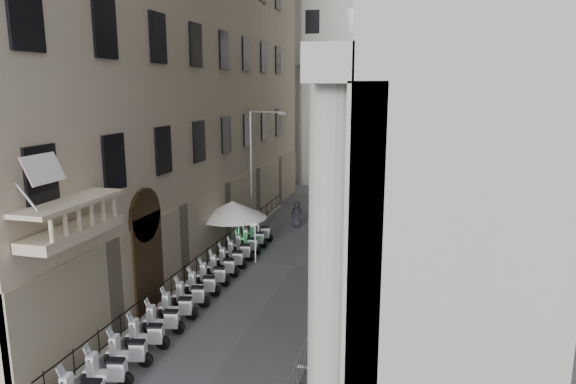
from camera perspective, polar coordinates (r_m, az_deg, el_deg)
name	(u,v)px	position (r m, az deg, el deg)	size (l,w,h in m)	color
far_building	(360,36)	(56.05, 7.98, 16.74)	(22.00, 10.00, 30.00)	#A5A29C
iron_fence	(214,266)	(29.34, -8.21, -8.19)	(0.30, 28.00, 1.40)	black
blue_awning	(378,237)	(34.94, 9.96, -4.99)	(1.60, 3.00, 3.00)	navy
scooter_3	(130,367)	(20.31, -17.17, -18.04)	(0.56, 1.40, 1.50)	white
scooter_4	(148,349)	(21.28, -15.27, -16.48)	(0.56, 1.40, 1.50)	white
scooter_5	(164,333)	(22.29, -13.57, -15.03)	(0.56, 1.40, 1.50)	white
scooter_6	(179,320)	(23.33, -12.04, -13.70)	(0.56, 1.40, 1.50)	white
scooter_7	(192,307)	(24.39, -10.65, -12.48)	(0.56, 1.40, 1.50)	white
scooter_8	(203,296)	(25.48, -9.40, -11.36)	(0.56, 1.40, 1.50)	white
scooter_9	(214,286)	(26.59, -8.26, -10.32)	(0.56, 1.40, 1.50)	white
scooter_10	(223,277)	(27.71, -7.21, -9.37)	(0.56, 1.40, 1.50)	white
scooter_11	(232,269)	(28.85, -6.25, -8.48)	(0.56, 1.40, 1.50)	white
scooter_12	(240,261)	(30.00, -5.37, -7.66)	(0.56, 1.40, 1.50)	white
scooter_13	(247,254)	(31.17, -4.56, -6.90)	(0.56, 1.40, 1.50)	white
scooter_14	(254,248)	(32.34, -3.81, -6.20)	(0.56, 1.40, 1.50)	white
scooter_15	(260,242)	(33.53, -3.11, -5.54)	(0.56, 1.40, 1.50)	white
barrier_2	(313,351)	(20.49, 2.80, -17.22)	(0.60, 2.40, 1.10)	#B0B3B8
barrier_3	(325,322)	(22.67, 4.11, -14.24)	(0.60, 2.40, 1.10)	#B0B3B8
barrier_4	(334,299)	(24.92, 5.17, -11.79)	(0.60, 2.40, 1.10)	#B0B3B8
barrier_5	(342,280)	(27.20, 6.03, -9.74)	(0.60, 2.40, 1.10)	#B0B3B8
barrier_6	(349,265)	(29.53, 6.75, -8.02)	(0.60, 2.40, 1.10)	#B0B3B8
barrier_7	(354,251)	(31.88, 7.36, -6.54)	(0.60, 2.40, 1.10)	#B0B3B8
barrier_8	(359,240)	(34.25, 7.88, -5.27)	(0.60, 2.40, 1.10)	#B0B3B8
security_tent	(237,211)	(30.09, -5.67, -2.17)	(4.04, 4.04, 3.28)	white
street_lamp	(255,163)	(33.84, -3.65, 3.29)	(2.69, 0.77, 8.36)	#989BA1
info_kiosk	(236,234)	(31.98, -5.78, -4.67)	(0.59, 0.92, 1.87)	black
pedestrian_a	(338,206)	(40.18, 5.55, -1.51)	(0.58, 0.38, 1.59)	#0D1337
pedestrian_b	(362,200)	(42.36, 8.27, -0.85)	(0.81, 0.63, 1.66)	black
pedestrian_c	(297,214)	(36.79, 1.01, -2.47)	(0.91, 0.59, 1.86)	black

